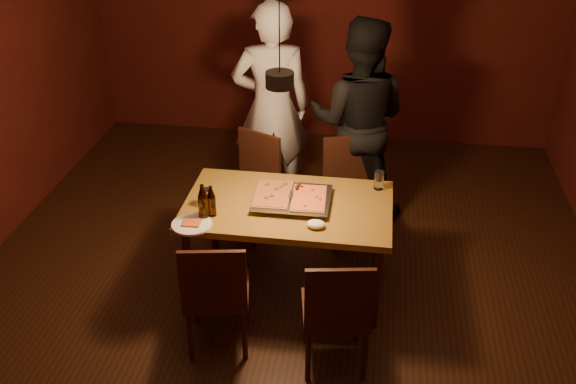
# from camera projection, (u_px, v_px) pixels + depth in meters

# --- Properties ---
(room_shell) EXTENTS (6.00, 6.00, 6.00)m
(room_shell) POSITION_uv_depth(u_px,v_px,m) (280.00, 131.00, 4.18)
(room_shell) COLOR #341A0E
(room_shell) RESTS_ON ground
(dining_table) EXTENTS (1.50, 0.90, 0.75)m
(dining_table) POSITION_uv_depth(u_px,v_px,m) (288.00, 213.00, 4.68)
(dining_table) COLOR olive
(dining_table) RESTS_ON floor
(chair_far_left) EXTENTS (0.56, 0.56, 0.49)m
(chair_far_left) POSITION_uv_depth(u_px,v_px,m) (253.00, 175.00, 5.46)
(chair_far_left) COLOR #38190F
(chair_far_left) RESTS_ON floor
(chair_far_right) EXTENTS (0.54, 0.54, 0.49)m
(chair_far_right) POSITION_uv_depth(u_px,v_px,m) (350.00, 180.00, 5.39)
(chair_far_right) COLOR #38190F
(chair_far_right) RESTS_ON floor
(chair_near_left) EXTENTS (0.49, 0.49, 0.49)m
(chair_near_left) POSITION_uv_depth(u_px,v_px,m) (216.00, 287.00, 4.15)
(chair_near_left) COLOR #38190F
(chair_near_left) RESTS_ON floor
(chair_near_right) EXTENTS (0.48, 0.48, 0.49)m
(chair_near_right) POSITION_uv_depth(u_px,v_px,m) (337.00, 306.00, 3.99)
(chair_near_right) COLOR #38190F
(chair_near_right) RESTS_ON floor
(pizza_tray) EXTENTS (0.56, 0.46, 0.05)m
(pizza_tray) POSITION_uv_depth(u_px,v_px,m) (292.00, 200.00, 4.64)
(pizza_tray) COLOR silver
(pizza_tray) RESTS_ON dining_table
(pizza_meat) EXTENTS (0.26, 0.41, 0.02)m
(pizza_meat) POSITION_uv_depth(u_px,v_px,m) (273.00, 194.00, 4.65)
(pizza_meat) COLOR maroon
(pizza_meat) RESTS_ON pizza_tray
(pizza_cheese) EXTENTS (0.26, 0.40, 0.02)m
(pizza_cheese) POSITION_uv_depth(u_px,v_px,m) (309.00, 198.00, 4.60)
(pizza_cheese) COLOR gold
(pizza_cheese) RESTS_ON pizza_tray
(spatula) EXTENTS (0.11, 0.25, 0.04)m
(spatula) POSITION_uv_depth(u_px,v_px,m) (294.00, 195.00, 4.63)
(spatula) COLOR silver
(spatula) RESTS_ON pizza_tray
(beer_bottle_a) EXTENTS (0.07, 0.07, 0.27)m
(beer_bottle_a) POSITION_uv_depth(u_px,v_px,m) (203.00, 202.00, 4.41)
(beer_bottle_a) COLOR black
(beer_bottle_a) RESTS_ON dining_table
(beer_bottle_b) EXTENTS (0.06, 0.06, 0.23)m
(beer_bottle_b) POSITION_uv_depth(u_px,v_px,m) (211.00, 201.00, 4.45)
(beer_bottle_b) COLOR black
(beer_bottle_b) RESTS_ON dining_table
(water_glass_left) EXTENTS (0.08, 0.08, 0.13)m
(water_glass_left) POSITION_uv_depth(u_px,v_px,m) (206.00, 197.00, 4.59)
(water_glass_left) COLOR silver
(water_glass_left) RESTS_ON dining_table
(water_glass_right) EXTENTS (0.07, 0.07, 0.15)m
(water_glass_right) POSITION_uv_depth(u_px,v_px,m) (379.00, 180.00, 4.80)
(water_glass_right) COLOR silver
(water_glass_right) RESTS_ON dining_table
(plate_slice) EXTENTS (0.28, 0.28, 0.03)m
(plate_slice) POSITION_uv_depth(u_px,v_px,m) (192.00, 224.00, 4.39)
(plate_slice) COLOR white
(plate_slice) RESTS_ON dining_table
(napkin) EXTENTS (0.13, 0.10, 0.05)m
(napkin) POSITION_uv_depth(u_px,v_px,m) (316.00, 224.00, 4.36)
(napkin) COLOR white
(napkin) RESTS_ON dining_table
(diner_white) EXTENTS (0.77, 0.59, 1.90)m
(diner_white) POSITION_uv_depth(u_px,v_px,m) (272.00, 108.00, 5.68)
(diner_white) COLOR silver
(diner_white) RESTS_ON floor
(diner_dark) EXTENTS (0.94, 0.77, 1.81)m
(diner_dark) POSITION_uv_depth(u_px,v_px,m) (358.00, 121.00, 5.54)
(diner_dark) COLOR black
(diner_dark) RESTS_ON floor
(pendant_lamp) EXTENTS (0.18, 0.18, 1.10)m
(pendant_lamp) POSITION_uv_depth(u_px,v_px,m) (280.00, 78.00, 4.00)
(pendant_lamp) COLOR black
(pendant_lamp) RESTS_ON ceiling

